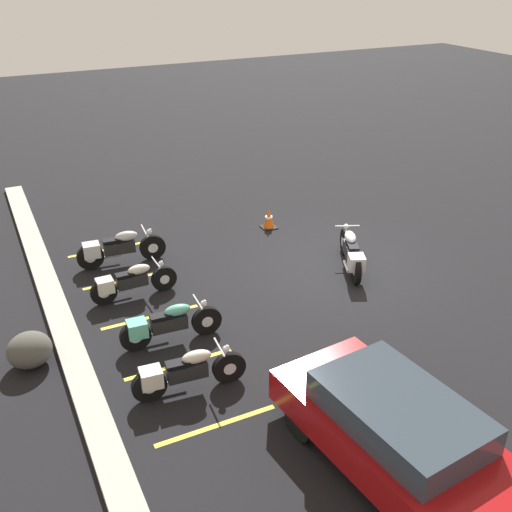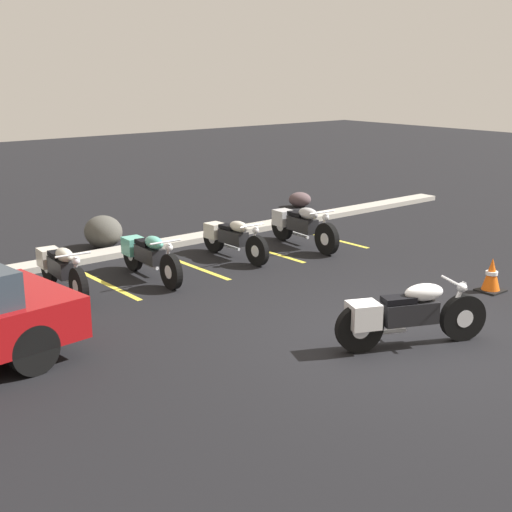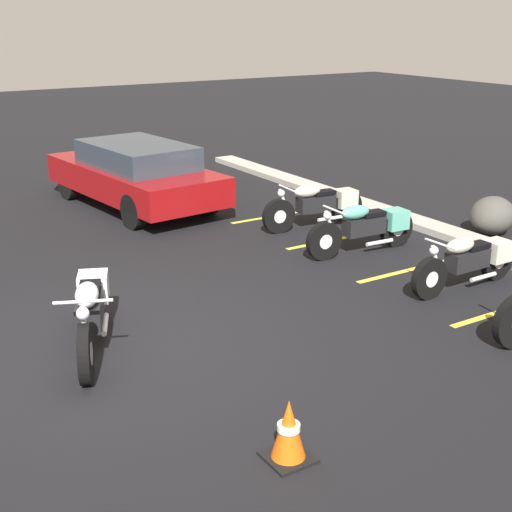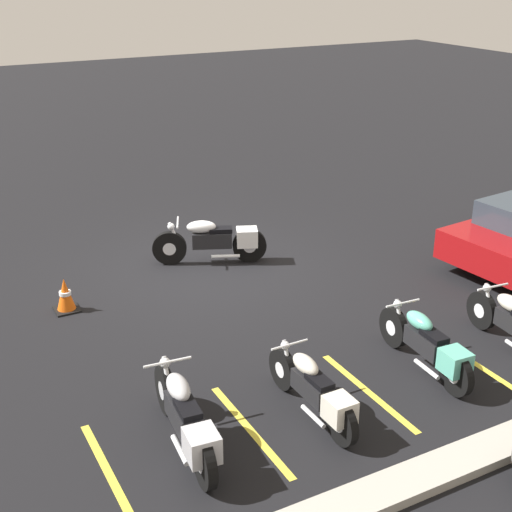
{
  "view_description": "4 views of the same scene",
  "coord_description": "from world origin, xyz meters",
  "views": [
    {
      "loc": [
        -10.74,
        7.44,
        6.88
      ],
      "look_at": [
        -0.48,
        2.43,
        1.06
      ],
      "focal_mm": 42.0,
      "sensor_mm": 36.0,
      "label": 1
    },
    {
      "loc": [
        -7.44,
        -5.88,
        3.63
      ],
      "look_at": [
        -0.93,
        2.08,
        0.9
      ],
      "focal_mm": 50.0,
      "sensor_mm": 36.0,
      "label": 2
    },
    {
      "loc": [
        7.12,
        -2.61,
        3.67
      ],
      "look_at": [
        -0.84,
        2.38,
        0.46
      ],
      "focal_mm": 50.0,
      "sensor_mm": 36.0,
      "label": 3
    },
    {
      "loc": [
        4.99,
        11.27,
        5.44
      ],
      "look_at": [
        0.08,
        2.07,
        1.05
      ],
      "focal_mm": 50.0,
      "sensor_mm": 36.0,
      "label": 4
    }
  ],
  "objects": [
    {
      "name": "stall_line_3",
      "position": [
        1.6,
        4.77,
        0.0
      ],
      "size": [
        0.1,
        2.1,
        0.0
      ],
      "primitive_type": "cube",
      "color": "gold",
      "rests_on": "ground"
    },
    {
      "name": "parked_bike_2",
      "position": [
        0.76,
        4.92,
        0.41
      ],
      "size": [
        0.55,
        1.95,
        0.77
      ],
      "rotation": [
        0.0,
        0.0,
        -1.56
      ],
      "color": "black",
      "rests_on": "ground"
    },
    {
      "name": "car_red",
      "position": [
        -5.86,
        2.72,
        0.68
      ],
      "size": [
        4.47,
        2.24,
        1.29
      ],
      "rotation": [
        0.0,
        0.0,
        3.25
      ],
      "color": "black",
      "rests_on": "ground"
    },
    {
      "name": "stall_line_2",
      "position": [
        -0.2,
        4.77,
        0.0
      ],
      "size": [
        0.1,
        2.1,
        0.0
      ],
      "primitive_type": "cube",
      "color": "gold",
      "rests_on": "ground"
    },
    {
      "name": "motorcycle_white_featured",
      "position": [
        -0.26,
        -0.22,
        0.46
      ],
      "size": [
        2.05,
        1.05,
        0.86
      ],
      "rotation": [
        0.0,
        0.0,
        -0.41
      ],
      "color": "black",
      "rests_on": "ground"
    },
    {
      "name": "parked_bike_1",
      "position": [
        -1.23,
        4.74,
        0.43
      ],
      "size": [
        0.57,
        2.04,
        0.8
      ],
      "rotation": [
        0.0,
        0.0,
        -1.63
      ],
      "color": "black",
      "rests_on": "ground"
    },
    {
      "name": "landscape_rock_1",
      "position": [
        -0.81,
        7.23,
        0.34
      ],
      "size": [
        0.93,
        0.98,
        0.67
      ],
      "primitive_type": "ellipsoid",
      "rotation": [
        0.0,
        0.0,
        0.25
      ],
      "color": "#494842",
      "rests_on": "ground"
    },
    {
      "name": "traffic_cone",
      "position": [
        2.79,
        0.44,
        0.27
      ],
      "size": [
        0.4,
        0.4,
        0.57
      ],
      "color": "black",
      "rests_on": "ground"
    },
    {
      "name": "parked_bike_0",
      "position": [
        -2.78,
        4.94,
        0.43
      ],
      "size": [
        0.58,
        2.04,
        0.8
      ],
      "rotation": [
        0.0,
        0.0,
        -1.66
      ],
      "color": "black",
      "rests_on": "ground"
    },
    {
      "name": "ground",
      "position": [
        0.0,
        0.0,
        0.0
      ],
      "size": [
        60.0,
        60.0,
        0.0
      ],
      "primitive_type": "plane",
      "color": "black"
    },
    {
      "name": "stall_line_1",
      "position": [
        -2.0,
        4.77,
        0.0
      ],
      "size": [
        0.1,
        2.1,
        0.0
      ],
      "primitive_type": "cube",
      "color": "gold",
      "rests_on": "ground"
    },
    {
      "name": "concrete_curb",
      "position": [
        0.0,
        6.51,
        0.06
      ],
      "size": [
        18.0,
        0.5,
        0.12
      ],
      "primitive_type": "cube",
      "color": "#A8A399",
      "rests_on": "ground"
    },
    {
      "name": "stall_line_0",
      "position": [
        -3.8,
        4.77,
        0.0
      ],
      "size": [
        0.1,
        2.1,
        0.0
      ],
      "primitive_type": "cube",
      "color": "gold",
      "rests_on": "ground"
    }
  ]
}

